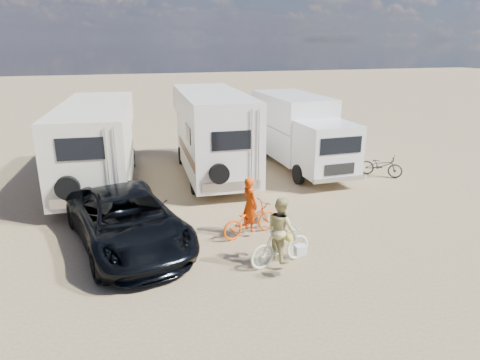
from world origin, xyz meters
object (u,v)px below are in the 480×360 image
object	(u,v)px
dark_suv	(127,220)
bike_woman	(281,245)
rv_main	(213,135)
bike_man	(250,220)
cooler	(170,225)
rider_man	(250,210)
rider_woman	(281,235)
crate	(260,216)
rv_left	(98,146)
box_truck	(301,134)
bike_parked	(381,165)

from	to	relation	value
dark_suv	bike_woman	distance (m)	4.49
rv_main	bike_woman	bearing A→B (deg)	-87.99
bike_man	cooler	world-z (taller)	bike_man
rider_man	rider_woman	distance (m)	1.99
cooler	bike_man	bearing A→B (deg)	-14.14
bike_man	bike_woman	world-z (taller)	bike_woman
crate	dark_suv	bearing A→B (deg)	-171.56
bike_man	rv_left	bearing A→B (deg)	16.51
box_truck	rv_main	bearing A→B (deg)	178.64
box_truck	cooler	size ratio (longest dim) A/B	13.76
bike_parked	cooler	xyz separation A→B (m)	(-9.68, -3.30, -0.28)
rider_woman	bike_parked	world-z (taller)	rider_woman
rv_main	crate	world-z (taller)	rv_main
cooler	crate	xyz separation A→B (m)	(2.95, 0.02, -0.05)
cooler	crate	size ratio (longest dim) A/B	1.28
rv_main	rider_woman	distance (m)	8.35
dark_suv	bike_parked	bearing A→B (deg)	6.32
rv_left	box_truck	xyz separation A→B (m)	(8.91, -0.02, -0.02)
rv_main	rv_left	xyz separation A→B (m)	(-4.76, 0.04, -0.17)
bike_woman	bike_parked	distance (m)	9.44
bike_man	bike_woman	distance (m)	1.99
rv_left	bike_parked	distance (m)	12.11
bike_woman	rider_man	bearing A→B (deg)	-6.29
bike_man	bike_parked	distance (m)	8.49
bike_man	bike_parked	world-z (taller)	bike_man
bike_woman	bike_man	bearing A→B (deg)	-6.29
dark_suv	crate	world-z (taller)	dark_suv
rider_woman	box_truck	bearing A→B (deg)	-40.01
dark_suv	bike_man	distance (m)	3.64
dark_suv	rider_woman	bearing A→B (deg)	-43.85
bike_parked	crate	world-z (taller)	bike_parked
rv_left	bike_man	xyz separation A→B (m)	(4.49, -6.37, -1.15)
bike_woman	crate	distance (m)	2.96
bike_parked	cooler	bearing A→B (deg)	152.85
box_truck	dark_suv	size ratio (longest dim) A/B	1.22
rider_woman	cooler	bearing A→B (deg)	28.16
bike_parked	rider_man	bearing A→B (deg)	163.86
rv_left	bike_man	distance (m)	7.88
bike_woman	cooler	world-z (taller)	bike_woman
box_truck	rider_man	bearing A→B (deg)	-126.53
rider_man	rider_woman	bearing A→B (deg)	168.36
rider_woman	bike_parked	xyz separation A→B (m)	(7.12, 6.19, -0.38)
rider_man	box_truck	bearing A→B (deg)	-53.56
rider_man	crate	world-z (taller)	rider_man
box_truck	bike_man	distance (m)	7.82
rv_main	box_truck	size ratio (longest dim) A/B	1.04
rider_man	dark_suv	bearing A→B (deg)	66.42
rv_main	cooler	bearing A→B (deg)	-113.40
bike_woman	cooler	distance (m)	3.88
bike_woman	rider_woman	xyz separation A→B (m)	(0.00, 0.00, 0.30)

